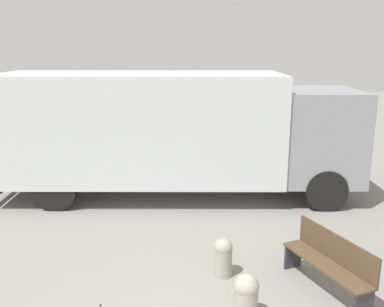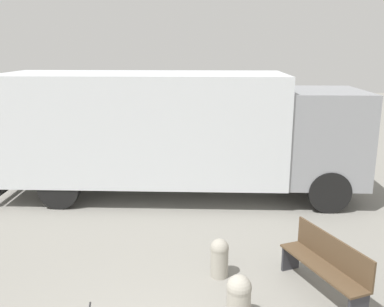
{
  "view_description": "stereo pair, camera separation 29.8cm",
  "coord_description": "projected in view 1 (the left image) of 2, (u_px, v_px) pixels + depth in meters",
  "views": [
    {
      "loc": [
        -0.19,
        -4.14,
        3.86
      ],
      "look_at": [
        0.99,
        4.26,
        1.71
      ],
      "focal_mm": 40.0,
      "sensor_mm": 36.0,
      "label": 1
    },
    {
      "loc": [
        0.1,
        -4.18,
        3.86
      ],
      "look_at": [
        0.99,
        4.26,
        1.71
      ],
      "focal_mm": 40.0,
      "sensor_mm": 36.0,
      "label": 2
    }
  ],
  "objects": [
    {
      "name": "park_bench",
      "position": [
        330.0,
        261.0,
        6.82
      ],
      "size": [
        0.86,
        1.8,
        0.96
      ],
      "rotation": [
        0.0,
        0.0,
        1.84
      ],
      "color": "brown",
      "rests_on": "ground"
    },
    {
      "name": "delivery_truck",
      "position": [
        173.0,
        129.0,
        11.01
      ],
      "size": [
        9.41,
        3.77,
        3.19
      ],
      "rotation": [
        0.0,
        0.0,
        -0.14
      ],
      "color": "silver",
      "rests_on": "ground"
    },
    {
      "name": "bollard_far_bench",
      "position": [
        223.0,
        256.0,
        7.3
      ],
      "size": [
        0.32,
        0.32,
        0.69
      ],
      "color": "#9E998C",
      "rests_on": "ground"
    },
    {
      "name": "bollard_near_bench",
      "position": [
        246.0,
        296.0,
        6.14
      ],
      "size": [
        0.37,
        0.37,
        0.7
      ],
      "color": "#9E998C",
      "rests_on": "ground"
    }
  ]
}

